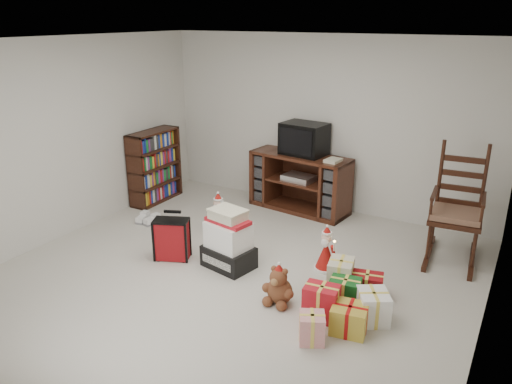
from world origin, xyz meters
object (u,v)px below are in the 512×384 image
at_px(tv_stand, 300,182).
at_px(red_suitcase, 172,239).
at_px(bookshelf, 155,168).
at_px(crt_television, 304,139).
at_px(sneaker_pair, 148,219).
at_px(rocking_chair, 456,219).
at_px(mrs_claus_figurine, 219,218).
at_px(gift_pile, 229,243).
at_px(santa_figurine, 326,253).
at_px(teddy_bear, 279,288).
at_px(gift_cluster, 346,301).

height_order(tv_stand, red_suitcase, tv_stand).
distance_m(bookshelf, crt_television, 2.32).
bearing_deg(sneaker_pair, rocking_chair, 11.95).
bearing_deg(tv_stand, mrs_claus_figurine, -105.38).
height_order(gift_pile, red_suitcase, gift_pile).
distance_m(mrs_claus_figurine, crt_television, 1.71).
bearing_deg(mrs_claus_figurine, santa_figurine, -7.88).
bearing_deg(tv_stand, bookshelf, -153.49).
distance_m(gift_pile, mrs_claus_figurine, 0.93).
xyz_separation_m(gift_pile, santa_figurine, (0.99, 0.48, -0.09)).
xyz_separation_m(rocking_chair, crt_television, (-2.21, 0.55, 0.58)).
bearing_deg(sneaker_pair, santa_figurine, -3.53).
xyz_separation_m(tv_stand, gift_pile, (0.07, -2.03, -0.12)).
xyz_separation_m(tv_stand, mrs_claus_figurine, (-0.54, -1.33, -0.20)).
height_order(red_suitcase, crt_television, crt_television).
bearing_deg(teddy_bear, rocking_chair, 55.49).
relative_size(teddy_bear, sneaker_pair, 1.19).
bearing_deg(mrs_claus_figurine, red_suitcase, -94.98).
relative_size(rocking_chair, santa_figurine, 2.64).
xyz_separation_m(bookshelf, red_suitcase, (1.47, -1.44, -0.28)).
bearing_deg(crt_television, santa_figurine, -50.07).
relative_size(red_suitcase, santa_figurine, 1.09).
relative_size(santa_figurine, sneaker_pair, 1.62).
xyz_separation_m(tv_stand, rocking_chair, (2.24, -0.51, 0.07)).
height_order(tv_stand, mrs_claus_figurine, tv_stand).
distance_m(rocking_chair, mrs_claus_figurine, 2.91).
relative_size(tv_stand, sneaker_pair, 4.57).
relative_size(tv_stand, gift_cluster, 1.28).
bearing_deg(crt_television, gift_cluster, -49.38).
height_order(tv_stand, santa_figurine, tv_stand).
bearing_deg(crt_television, teddy_bear, -63.06).
bearing_deg(santa_figurine, tv_stand, 124.26).
relative_size(red_suitcase, crt_television, 0.88).
xyz_separation_m(tv_stand, gift_cluster, (1.57, -2.28, -0.28)).
height_order(rocking_chair, crt_television, rocking_chair).
bearing_deg(bookshelf, gift_pile, -30.64).
bearing_deg(gift_cluster, tv_stand, 124.50).
distance_m(gift_pile, teddy_bear, 0.95).
height_order(bookshelf, sneaker_pair, bookshelf).
distance_m(sneaker_pair, crt_television, 2.47).
relative_size(santa_figurine, mrs_claus_figurine, 0.94).
relative_size(rocking_chair, sneaker_pair, 4.28).
relative_size(bookshelf, rocking_chair, 0.77).
distance_m(tv_stand, gift_cluster, 2.78).
relative_size(tv_stand, rocking_chair, 1.07).
distance_m(rocking_chair, crt_television, 2.35).
relative_size(bookshelf, gift_pile, 1.60).
distance_m(red_suitcase, mrs_claus_figurine, 0.87).
height_order(gift_pile, santa_figurine, gift_pile).
height_order(bookshelf, rocking_chair, rocking_chair).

